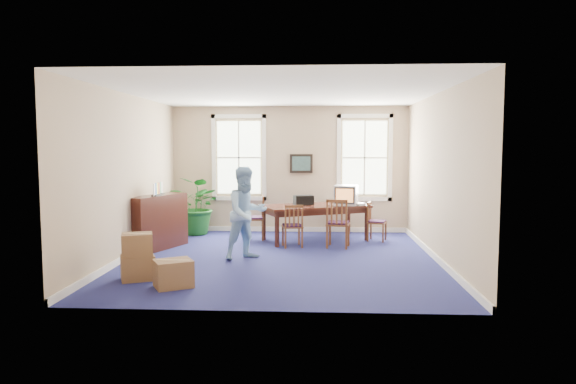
{
  "coord_description": "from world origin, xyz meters",
  "views": [
    {
      "loc": [
        0.65,
        -9.84,
        2.16
      ],
      "look_at": [
        0.1,
        0.6,
        1.25
      ],
      "focal_mm": 32.0,
      "sensor_mm": 36.0,
      "label": 1
    }
  ],
  "objects_px": {
    "man": "(246,213)",
    "credenza": "(158,221)",
    "chair_near_left": "(292,225)",
    "potted_plant": "(198,206)",
    "cardboard_boxes": "(152,254)",
    "crt_tv": "(346,195)",
    "conference_table": "(315,223)"
  },
  "relations": [
    {
      "from": "conference_table",
      "to": "crt_tv",
      "type": "height_order",
      "value": "crt_tv"
    },
    {
      "from": "cardboard_boxes",
      "to": "man",
      "type": "bearing_deg",
      "value": 48.94
    },
    {
      "from": "potted_plant",
      "to": "conference_table",
      "type": "bearing_deg",
      "value": -12.6
    },
    {
      "from": "chair_near_left",
      "to": "conference_table",
      "type": "bearing_deg",
      "value": -133.49
    },
    {
      "from": "man",
      "to": "conference_table",
      "type": "bearing_deg",
      "value": 20.65
    },
    {
      "from": "man",
      "to": "potted_plant",
      "type": "xyz_separation_m",
      "value": [
        -1.59,
        2.72,
        -0.18
      ]
    },
    {
      "from": "credenza",
      "to": "cardboard_boxes",
      "type": "xyz_separation_m",
      "value": [
        0.65,
        -2.43,
        -0.2
      ]
    },
    {
      "from": "conference_table",
      "to": "cardboard_boxes",
      "type": "distance_m",
      "value": 4.53
    },
    {
      "from": "chair_near_left",
      "to": "man",
      "type": "relative_size",
      "value": 0.52
    },
    {
      "from": "credenza",
      "to": "potted_plant",
      "type": "xyz_separation_m",
      "value": [
        0.43,
        1.86,
        0.11
      ]
    },
    {
      "from": "credenza",
      "to": "potted_plant",
      "type": "relative_size",
      "value": 1.08
    },
    {
      "from": "man",
      "to": "credenza",
      "type": "height_order",
      "value": "man"
    },
    {
      "from": "conference_table",
      "to": "man",
      "type": "distance_m",
      "value": 2.5
    },
    {
      "from": "conference_table",
      "to": "chair_near_left",
      "type": "xyz_separation_m",
      "value": [
        -0.5,
        -0.83,
        0.05
      ]
    },
    {
      "from": "credenza",
      "to": "cardboard_boxes",
      "type": "height_order",
      "value": "credenza"
    },
    {
      "from": "crt_tv",
      "to": "chair_near_left",
      "type": "xyz_separation_m",
      "value": [
        -1.21,
        -0.88,
        -0.59
      ]
    },
    {
      "from": "man",
      "to": "credenza",
      "type": "relative_size",
      "value": 1.16
    },
    {
      "from": "crt_tv",
      "to": "chair_near_left",
      "type": "relative_size",
      "value": 0.59
    },
    {
      "from": "credenza",
      "to": "chair_near_left",
      "type": "bearing_deg",
      "value": 29.39
    },
    {
      "from": "crt_tv",
      "to": "potted_plant",
      "type": "height_order",
      "value": "potted_plant"
    },
    {
      "from": "chair_near_left",
      "to": "potted_plant",
      "type": "xyz_separation_m",
      "value": [
        -2.42,
        1.48,
        0.25
      ]
    },
    {
      "from": "conference_table",
      "to": "cardboard_boxes",
      "type": "xyz_separation_m",
      "value": [
        -2.7,
        -3.64,
        -0.01
      ]
    },
    {
      "from": "credenza",
      "to": "cardboard_boxes",
      "type": "distance_m",
      "value": 2.52
    },
    {
      "from": "crt_tv",
      "to": "cardboard_boxes",
      "type": "height_order",
      "value": "crt_tv"
    },
    {
      "from": "chair_near_left",
      "to": "credenza",
      "type": "xyz_separation_m",
      "value": [
        -2.85,
        -0.38,
        0.14
      ]
    },
    {
      "from": "man",
      "to": "potted_plant",
      "type": "relative_size",
      "value": 1.25
    },
    {
      "from": "credenza",
      "to": "man",
      "type": "bearing_deg",
      "value": -1.27
    },
    {
      "from": "chair_near_left",
      "to": "cardboard_boxes",
      "type": "height_order",
      "value": "chair_near_left"
    },
    {
      "from": "man",
      "to": "credenza",
      "type": "bearing_deg",
      "value": 120.4
    },
    {
      "from": "chair_near_left",
      "to": "credenza",
      "type": "bearing_deg",
      "value": -4.86
    },
    {
      "from": "conference_table",
      "to": "credenza",
      "type": "height_order",
      "value": "credenza"
    },
    {
      "from": "cardboard_boxes",
      "to": "crt_tv",
      "type": "bearing_deg",
      "value": 47.25
    }
  ]
}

